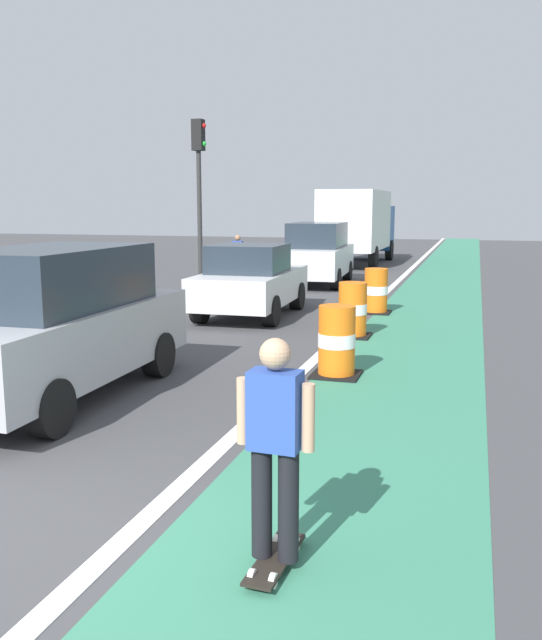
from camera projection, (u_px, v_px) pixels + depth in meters
The scene contains 14 objects.
ground_plane at pixel (1, 542), 5.20m from camera, with size 100.00×100.00×0.00m, color #424244.
bike_lane_strip at pixel (427, 316), 15.82m from camera, with size 2.50×80.00×0.01m, color #387F60.
lane_divider_stripe at pixel (364, 313), 16.25m from camera, with size 0.20×80.00×0.01m, color silver.
skateboarder_on_lane at pixel (275, 447), 4.68m from camera, with size 0.57×0.81×1.69m.
parked_suv_nearest at pixel (55, 323), 8.96m from camera, with size 2.00×4.64×2.04m.
parked_sedan_second at pixel (251, 281), 15.75m from camera, with size 2.03×4.16×1.70m.
parked_suv_third at pixel (318, 253), 22.22m from camera, with size 2.11×4.69×2.04m.
traffic_barrel_front at pixel (337, 342), 10.20m from camera, with size 0.73×0.73×1.09m.
traffic_barrel_mid at pixel (352, 310), 13.30m from camera, with size 0.73×0.73×1.09m.
traffic_barrel_back at pixel (376, 291), 16.25m from camera, with size 0.73×0.73×1.09m.
delivery_truck_down_block at pixel (359, 223), 29.74m from camera, with size 2.39×7.61×3.23m.
traffic_light_corner at pixel (199, 175), 19.98m from camera, with size 0.41×0.32×5.10m.
pedestrian_crossing at pixel (238, 257), 22.96m from camera, with size 0.34×0.20×1.61m.
pedestrian_waiting at pixel (124, 285), 14.66m from camera, with size 0.34×0.20×1.61m.
Camera 1 is at (3.42, -4.01, 2.58)m, focal length 37.59 mm.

